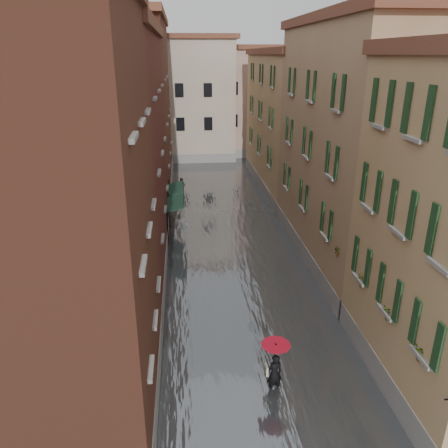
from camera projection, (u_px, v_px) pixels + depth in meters
name	position (u px, v px, depth m)	size (l,w,h in m)	color
ground	(260.00, 357.00, 17.75)	(120.00, 120.00, 0.00)	#565558
floodwater	(227.00, 233.00, 29.77)	(10.00, 60.00, 0.20)	#505559
building_left_near	(45.00, 236.00, 12.92)	(6.00, 8.00, 13.00)	brown
building_left_mid	(105.00, 160.00, 23.21)	(6.00, 14.00, 12.50)	#582A1B
building_left_far	(132.00, 111.00, 36.85)	(6.00, 16.00, 14.00)	brown
building_right_mid	(360.00, 150.00, 24.36)	(6.00, 14.00, 13.00)	tan
building_right_far	(294.00, 124.00, 38.54)	(6.00, 16.00, 11.50)	tan
building_end_cream	(180.00, 101.00, 50.37)	(12.00, 9.00, 13.00)	#BBB195
building_end_pink	(254.00, 103.00, 53.20)	(10.00, 9.00, 12.00)	tan
awning_near	(175.00, 204.00, 28.27)	(1.09, 3.10, 2.80)	#173326
awning_far	(175.00, 189.00, 31.28)	(1.09, 3.01, 2.80)	#173326
window_planters	(376.00, 286.00, 16.16)	(0.59, 8.09, 0.84)	#9E4333
pedestrian_main	(275.00, 362.00, 15.49)	(1.07, 1.07, 2.06)	black
pedestrian_far	(182.00, 186.00, 38.42)	(0.68, 0.53, 1.40)	black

